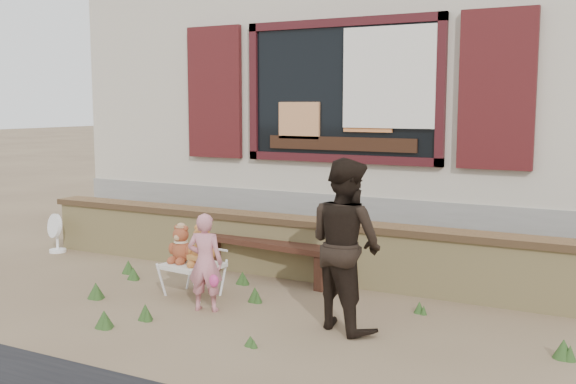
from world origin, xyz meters
The scene contains 11 objects.
ground centered at (0.00, 0.00, 0.00)m, with size 80.00×80.00×0.00m, color brown.
shopfront centered at (0.00, 4.49, 2.00)m, with size 8.04×5.13×4.00m.
brick_wall centered at (0.00, 1.00, 0.34)m, with size 7.10×0.36×0.67m.
bench centered at (-0.34, 0.80, 0.31)m, with size 1.68×0.55×0.42m.
folding_chair centered at (-0.68, -0.15, 0.30)m, with size 0.58×0.52×0.33m.
teddy_bear_left centered at (-0.82, -0.13, 0.52)m, with size 0.28×0.24×0.38m, color brown, non-canonical shape.
teddy_bear_right centered at (-0.54, -0.16, 0.53)m, with size 0.30×0.26×0.42m, color #945929, non-canonical shape.
child centered at (-0.29, -0.49, 0.46)m, with size 0.33×0.22×0.91m, color #D57F8B.
adult centered at (1.05, -0.33, 0.73)m, with size 0.71×0.55×1.46m, color black.
fan_left centered at (-3.40, 0.66, 0.25)m, with size 0.33×0.21×0.51m.
grass_tufts centered at (-0.37, -0.34, 0.07)m, with size 4.79×1.91×0.16m.
Camera 1 is at (3.22, -5.48, 1.90)m, focal length 42.00 mm.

